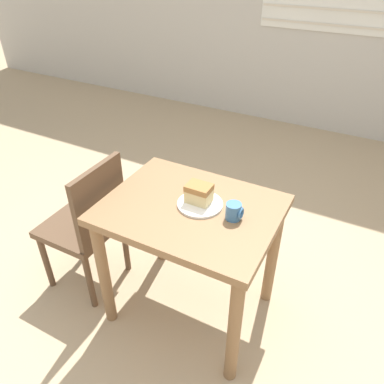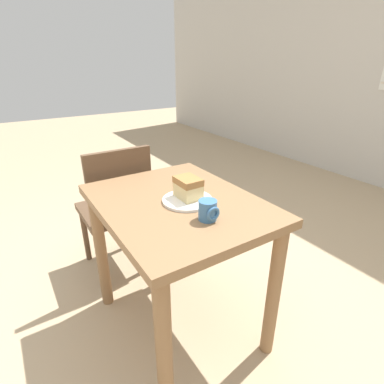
{
  "view_description": "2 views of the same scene",
  "coord_description": "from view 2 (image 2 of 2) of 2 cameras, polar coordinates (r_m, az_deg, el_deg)",
  "views": [
    {
      "loc": [
        0.54,
        -1.04,
        1.78
      ],
      "look_at": [
        -0.12,
        0.21,
        0.8
      ],
      "focal_mm": 35.0,
      "sensor_mm": 36.0,
      "label": 1
    },
    {
      "loc": [
        0.9,
        -0.38,
        1.28
      ],
      "look_at": [
        -0.12,
        0.28,
        0.75
      ],
      "focal_mm": 28.0,
      "sensor_mm": 36.0,
      "label": 2
    }
  ],
  "objects": [
    {
      "name": "ground_plane",
      "position": [
        1.61,
        -6.84,
        -29.02
      ],
      "size": [
        14.0,
        14.0,
        0.0
      ],
      "primitive_type": "plane",
      "color": "tan"
    },
    {
      "name": "coffee_mug",
      "position": [
        1.13,
        3.1,
        -3.53
      ],
      "size": [
        0.08,
        0.07,
        0.08
      ],
      "color": "teal",
      "rests_on": "dining_table_near"
    },
    {
      "name": "dining_table_near",
      "position": [
        1.37,
        -2.7,
        -6.69
      ],
      "size": [
        0.82,
        0.64,
        0.72
      ],
      "color": "olive",
      "rests_on": "ground_plane"
    },
    {
      "name": "plate",
      "position": [
        1.29,
        -0.88,
        -1.55
      ],
      "size": [
        0.22,
        0.22,
        0.01
      ],
      "color": "white",
      "rests_on": "dining_table_near"
    },
    {
      "name": "cake_slice",
      "position": [
        1.28,
        -0.75,
        0.85
      ],
      "size": [
        0.12,
        0.09,
        0.09
      ],
      "color": "#E5CC89",
      "rests_on": "plate"
    },
    {
      "name": "chair_near_window",
      "position": [
        1.89,
        -14.16,
        -2.82
      ],
      "size": [
        0.39,
        0.39,
        0.85
      ],
      "rotation": [
        0.0,
        0.0,
        -1.57
      ],
      "color": "brown",
      "rests_on": "ground_plane"
    }
  ]
}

